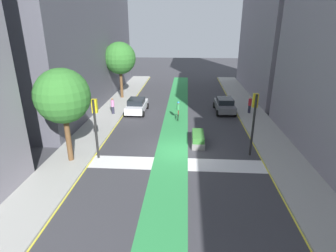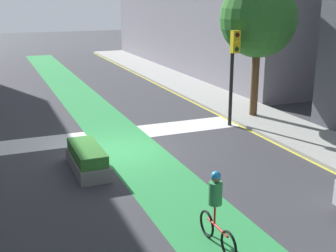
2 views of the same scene
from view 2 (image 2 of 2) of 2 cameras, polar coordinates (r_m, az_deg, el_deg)
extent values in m
plane|color=#38383D|center=(17.05, -6.22, -3.13)|extent=(120.00, 120.00, 0.00)
cube|color=#2D8C47|center=(17.16, -4.83, -2.94)|extent=(2.40, 60.00, 0.01)
cube|color=silver|center=(18.88, -7.93, -1.23)|extent=(12.00, 1.80, 0.01)
cube|color=#9E9E99|center=(20.28, 14.55, -0.16)|extent=(3.00, 60.00, 0.15)
cube|color=yellow|center=(19.46, 10.98, -0.84)|extent=(0.16, 60.00, 0.01)
cylinder|color=black|center=(19.93, 8.15, 5.99)|extent=(0.16, 0.16, 4.25)
cube|color=gold|center=(19.53, 8.64, 10.66)|extent=(0.35, 0.28, 0.95)
sphere|color=#3F0A0A|center=(19.38, 8.90, 11.49)|extent=(0.20, 0.20, 0.20)
sphere|color=yellow|center=(19.41, 8.86, 10.61)|extent=(0.20, 0.20, 0.20)
sphere|color=#0C3814|center=(19.44, 8.82, 9.73)|extent=(0.20, 0.20, 0.20)
torus|color=black|center=(10.30, 7.80, -14.95)|extent=(0.07, 0.68, 0.68)
torus|color=black|center=(11.09, 5.00, -12.41)|extent=(0.07, 0.68, 0.68)
cylinder|color=red|center=(10.60, 6.38, -12.79)|extent=(0.07, 0.95, 0.06)
cylinder|color=red|center=(10.59, 6.02, -11.16)|extent=(0.05, 0.05, 0.50)
cylinder|color=#338C4C|center=(10.36, 6.11, -8.58)|extent=(0.32, 0.32, 0.55)
sphere|color=#8C6647|center=(10.20, 6.18, -6.62)|extent=(0.22, 0.22, 0.22)
sphere|color=#268CCC|center=(10.18, 6.18, -6.41)|extent=(0.23, 0.23, 0.23)
cylinder|color=brown|center=(21.47, 11.10, 5.70)|extent=(0.36, 0.36, 3.29)
sphere|color=#2D6B28|center=(21.14, 11.54, 13.40)|extent=(3.54, 3.54, 3.54)
cube|color=slate|center=(15.23, -10.30, -4.84)|extent=(0.99, 2.68, 0.45)
cube|color=#33722D|center=(15.08, -10.39, -3.33)|extent=(0.89, 2.41, 0.40)
camera|label=1|loc=(34.40, -16.99, 21.28)|focal=29.23mm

